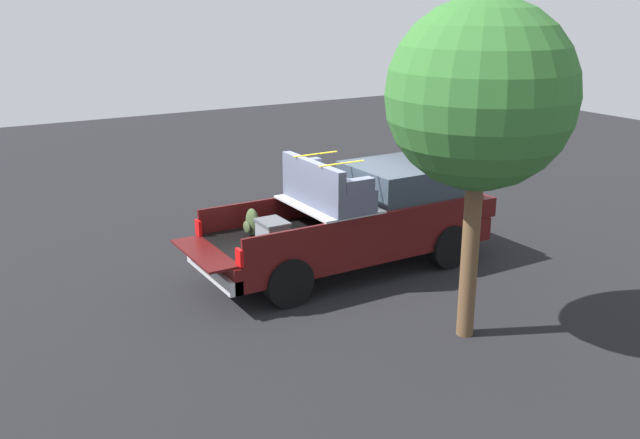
{
  "coord_description": "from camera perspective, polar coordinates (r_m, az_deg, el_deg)",
  "views": [
    {
      "loc": [
        -6.91,
        -10.58,
        5.0
      ],
      "look_at": [
        -0.6,
        0.0,
        1.1
      ],
      "focal_mm": 39.62,
      "sensor_mm": 36.0,
      "label": 1
    }
  ],
  "objects": [
    {
      "name": "ground_plane",
      "position": [
        13.58,
        2.18,
        -4.04
      ],
      "size": [
        40.0,
        40.0,
        0.0
      ],
      "primitive_type": "plane",
      "color": "black"
    },
    {
      "name": "pickup_truck",
      "position": [
        13.46,
        3.62,
        0.18
      ],
      "size": [
        6.05,
        2.06,
        2.23
      ],
      "color": "#470F0F",
      "rests_on": "ground_plane"
    },
    {
      "name": "tree_background",
      "position": [
        10.24,
        12.84,
        9.69
      ],
      "size": [
        2.7,
        2.7,
        5.04
      ],
      "color": "brown",
      "rests_on": "ground_plane"
    }
  ]
}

